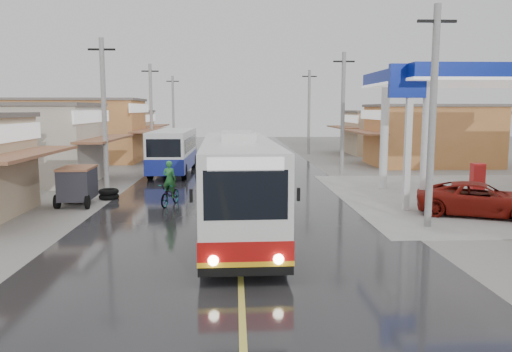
# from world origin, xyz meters

# --- Properties ---
(ground) EXTENTS (120.00, 120.00, 0.00)m
(ground) POSITION_xyz_m (0.00, 0.00, 0.00)
(ground) COLOR slate
(ground) RESTS_ON ground
(road) EXTENTS (12.00, 90.00, 0.02)m
(road) POSITION_xyz_m (0.00, 15.00, 0.01)
(road) COLOR black
(road) RESTS_ON ground
(centre_line) EXTENTS (0.15, 90.00, 0.01)m
(centre_line) POSITION_xyz_m (0.00, 15.00, 0.02)
(centre_line) COLOR #D8CC4C
(centre_line) RESTS_ON road
(shopfronts_left) EXTENTS (11.00, 44.00, 5.20)m
(shopfronts_left) POSITION_xyz_m (-13.00, 18.00, 0.00)
(shopfronts_left) COLOR tan
(shopfronts_left) RESTS_ON ground
(shopfronts_right) EXTENTS (11.00, 44.00, 4.80)m
(shopfronts_right) POSITION_xyz_m (15.00, 12.00, 0.00)
(shopfronts_right) COLOR beige
(shopfronts_right) RESTS_ON ground
(utility_poles_left) EXTENTS (1.60, 50.00, 8.00)m
(utility_poles_left) POSITION_xyz_m (-7.00, 16.00, 0.00)
(utility_poles_left) COLOR gray
(utility_poles_left) RESTS_ON ground
(utility_poles_right) EXTENTS (1.60, 36.00, 8.00)m
(utility_poles_right) POSITION_xyz_m (7.00, 15.00, 0.00)
(utility_poles_right) COLOR gray
(utility_poles_right) RESTS_ON ground
(coach_bus) EXTENTS (2.86, 11.40, 3.54)m
(coach_bus) POSITION_xyz_m (-0.04, -0.44, 1.71)
(coach_bus) COLOR silver
(coach_bus) RESTS_ON road
(second_bus) EXTENTS (2.47, 8.80, 2.91)m
(second_bus) POSITION_xyz_m (-4.26, 15.95, 1.57)
(second_bus) COLOR silver
(second_bus) RESTS_ON road
(jeepney) EXTENTS (5.44, 4.00, 1.37)m
(jeepney) POSITION_xyz_m (9.87, 1.83, 0.69)
(jeepney) COLOR maroon
(jeepney) RESTS_ON ground
(cyclist) EXTENTS (1.16, 2.03, 2.07)m
(cyclist) POSITION_xyz_m (-3.05, 4.50, 0.68)
(cyclist) COLOR black
(cyclist) RESTS_ON ground
(tricycle_near) EXTENTS (1.61, 2.30, 1.76)m
(tricycle_near) POSITION_xyz_m (-7.25, 4.79, 1.00)
(tricycle_near) COLOR #26262D
(tricycle_near) RESTS_ON ground
(tyre_stack) EXTENTS (0.97, 0.97, 0.49)m
(tyre_stack) POSITION_xyz_m (-6.25, 6.33, 0.25)
(tyre_stack) COLOR black
(tyre_stack) RESTS_ON ground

